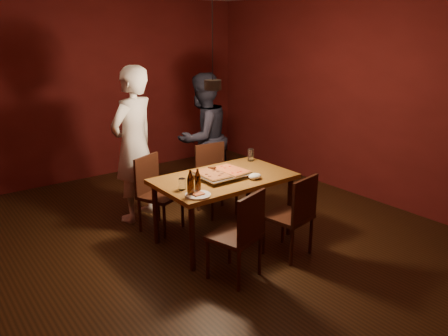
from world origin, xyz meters
TOP-DOWN VIEW (x-y plane):
  - room_shell at (0.00, 0.00)m, footprint 6.00×6.00m
  - dining_table at (0.08, -0.08)m, footprint 1.50×0.90m
  - chair_far_left at (-0.40, 0.64)m, footprint 0.55×0.55m
  - chair_far_right at (0.47, 0.65)m, footprint 0.46×0.46m
  - chair_near_left at (-0.31, -0.87)m, footprint 0.52×0.52m
  - chair_near_right at (0.42, -0.85)m, footprint 0.49×0.49m
  - pizza_tray at (0.06, -0.08)m, footprint 0.58×0.49m
  - pizza_meat at (-0.07, -0.07)m, footprint 0.27×0.42m
  - pizza_cheese at (0.19, -0.08)m, footprint 0.30×0.44m
  - spatula at (0.05, -0.05)m, footprint 0.13×0.25m
  - beer_bottle_a at (-0.52, -0.34)m, footprint 0.07×0.07m
  - beer_bottle_b at (-0.40, -0.29)m, footprint 0.06×0.06m
  - water_glass_left at (-0.50, -0.15)m, footprint 0.07×0.07m
  - water_glass_right at (0.72, 0.21)m, footprint 0.07×0.07m
  - plate_slice at (-0.47, -0.40)m, footprint 0.25×0.25m
  - napkin at (0.30, -0.35)m, footprint 0.15×0.12m
  - diner_white at (-0.43, 1.07)m, footprint 0.82×0.70m
  - diner_dark at (0.62, 1.11)m, footprint 0.98×0.83m
  - pendant_lamp at (0.00, 0.00)m, footprint 0.18×0.18m

SIDE VIEW (x-z plane):
  - chair_far_left at x=-0.40m, z-range 0.29..0.78m
  - chair_far_right at x=0.47m, z-range 0.29..0.78m
  - chair_near_left at x=-0.31m, z-range 0.29..0.78m
  - chair_near_right at x=0.42m, z-range 0.29..0.78m
  - dining_table at x=0.08m, z-range 0.30..1.05m
  - plate_slice at x=-0.47m, z-range 0.75..0.77m
  - pizza_tray at x=0.06m, z-range 0.75..0.80m
  - napkin at x=0.30m, z-range 0.75..0.81m
  - pizza_meat at x=-0.07m, z-range 0.80..0.82m
  - pizza_cheese at x=0.19m, z-range 0.80..0.82m
  - water_glass_left at x=-0.50m, z-range 0.75..0.87m
  - spatula at x=0.05m, z-range 0.79..0.83m
  - water_glass_right at x=0.72m, z-range 0.75..0.90m
  - beer_bottle_b at x=-0.40m, z-range 0.75..0.99m
  - beer_bottle_a at x=-0.52m, z-range 0.75..1.01m
  - diner_dark at x=0.62m, z-range 0.00..1.76m
  - diner_white at x=-0.43m, z-range 0.00..1.91m
  - room_shell at x=0.00m, z-range -1.60..4.40m
  - pendant_lamp at x=0.00m, z-range 1.21..2.31m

